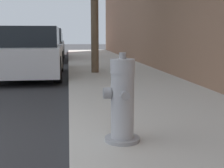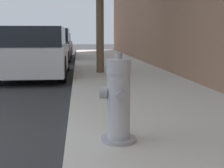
{
  "view_description": "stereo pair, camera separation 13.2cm",
  "coord_description": "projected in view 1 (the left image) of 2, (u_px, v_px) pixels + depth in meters",
  "views": [
    {
      "loc": [
        2.06,
        -2.85,
        1.18
      ],
      "look_at": [
        2.64,
        1.29,
        0.53
      ],
      "focal_mm": 50.0,
      "sensor_mm": 36.0,
      "label": 1
    },
    {
      "loc": [
        2.19,
        -2.87,
        1.18
      ],
      "look_at": [
        2.64,
        1.29,
        0.53
      ],
      "focal_mm": 50.0,
      "sensor_mm": 36.0,
      "label": 2
    }
  ],
  "objects": [
    {
      "name": "fire_hydrant",
      "position": [
        122.0,
        102.0,
        3.05
      ],
      "size": [
        0.36,
        0.35,
        0.88
      ],
      "color": "#97979C",
      "rests_on": "sidewalk_slab"
    },
    {
      "name": "parked_car_near",
      "position": [
        29.0,
        53.0,
        8.79
      ],
      "size": [
        1.84,
        4.04,
        1.41
      ],
      "color": "silver",
      "rests_on": "ground_plane"
    },
    {
      "name": "parked_car_mid",
      "position": [
        45.0,
        46.0,
        14.56
      ],
      "size": [
        1.77,
        4.32,
        1.49
      ],
      "color": "#4C5156",
      "rests_on": "ground_plane"
    },
    {
      "name": "sidewalk_slab",
      "position": [
        206.0,
        146.0,
        3.14
      ],
      "size": [
        2.73,
        40.0,
        0.14
      ],
      "color": "beige",
      "rests_on": "ground_plane"
    },
    {
      "name": "parked_car_far",
      "position": [
        50.0,
        44.0,
        19.88
      ],
      "size": [
        1.78,
        4.07,
        1.32
      ],
      "color": "maroon",
      "rests_on": "ground_plane"
    }
  ]
}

